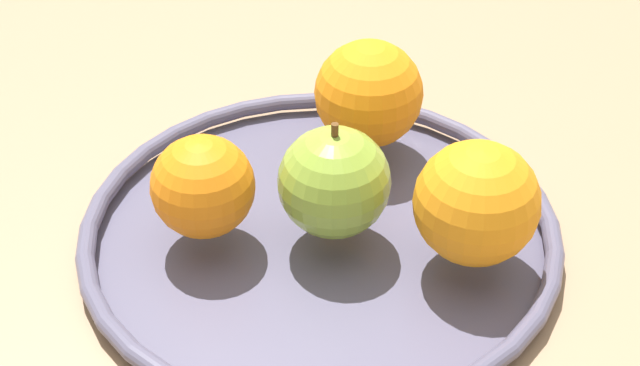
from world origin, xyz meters
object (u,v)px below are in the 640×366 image
object	(u,v)px
orange_back_left	(203,186)
orange_front_right	(477,203)
fruit_bowl	(320,230)
orange_front_left	(369,94)
apple	(338,179)

from	to	relation	value
orange_back_left	orange_front_right	world-z (taller)	orange_front_right
orange_back_left	orange_front_right	bearing A→B (deg)	25.25
fruit_bowl	orange_back_left	world-z (taller)	orange_back_left
orange_back_left	orange_front_left	world-z (taller)	orange_front_left
fruit_bowl	orange_front_left	xyz separation A→B (cm)	(-2.10, 9.38, 4.67)
apple	orange_front_right	size ratio (longest dim) A/B	1.03
apple	orange_front_right	world-z (taller)	apple
fruit_bowl	orange_front_left	distance (cm)	10.69
orange_front_right	orange_front_left	size ratio (longest dim) A/B	1.00
fruit_bowl	orange_front_right	distance (cm)	10.77
apple	orange_back_left	distance (cm)	8.30
orange_front_right	fruit_bowl	bearing A→B (deg)	-164.45
fruit_bowl	orange_back_left	size ratio (longest dim) A/B	4.76
fruit_bowl	orange_front_right	bearing A→B (deg)	15.55
orange_front_right	orange_front_left	xyz separation A→B (cm)	(-11.45, 6.78, -0.02)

